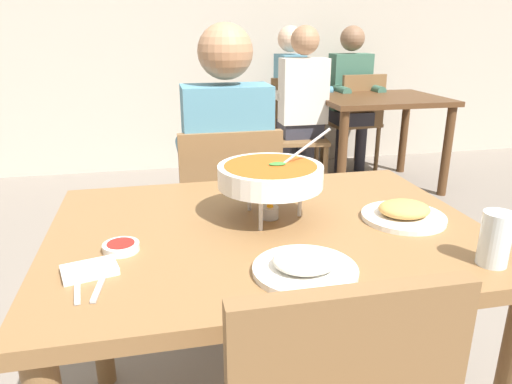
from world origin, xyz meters
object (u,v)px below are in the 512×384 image
dining_table_far (379,113)px  chair_diner_main (228,214)px  drink_glass (495,241)px  patron_bg_right (351,91)px  chair_bg_right (356,117)px  patron_bg_left (302,100)px  chair_bg_left (297,128)px  appetizer_plate (404,213)px  patron_bg_middle (293,92)px  sauce_dish (121,247)px  chair_bg_middle (291,118)px  rice_plate (305,265)px  curry_bowl (270,176)px  dining_table_main (267,262)px  diner_main (226,161)px

dining_table_far → chair_diner_main: bearing=-132.4°
drink_glass → patron_bg_right: patron_bg_right is taller
chair_bg_right → patron_bg_left: (-0.67, -0.44, 0.24)m
chair_bg_left → chair_bg_right: 0.78m
appetizer_plate → patron_bg_middle: size_ratio=0.18×
dining_table_far → sauce_dish: bearing=-127.7°
chair_bg_middle → patron_bg_left: patron_bg_left is taller
rice_plate → patron_bg_right: (1.47, 3.21, -0.03)m
chair_bg_right → patron_bg_left: patron_bg_left is taller
curry_bowl → chair_bg_right: size_ratio=0.37×
curry_bowl → patron_bg_middle: bearing=72.2°
chair_bg_right → chair_bg_middle: bearing=172.4°
chair_diner_main → rice_plate: (0.02, -1.01, 0.27)m
chair_bg_middle → patron_bg_right: patron_bg_right is taller
dining_table_main → patron_bg_left: 2.59m
drink_glass → patron_bg_middle: 3.28m
appetizer_plate → dining_table_far: 2.68m
sauce_dish → drink_glass: (0.86, -0.26, 0.05)m
chair_diner_main → drink_glass: chair_diner_main is taller
sauce_dish → chair_bg_right: 3.54m
drink_glass → appetizer_plate: bearing=102.5°
diner_main → patron_bg_middle: same height
dining_table_far → dining_table_main: bearing=-122.4°
appetizer_plate → patron_bg_right: bearing=69.8°
curry_bowl → patron_bg_middle: 3.01m
patron_bg_right → patron_bg_middle: bearing=-179.3°
patron_bg_middle → patron_bg_right: same height
patron_bg_middle → appetizer_plate: bearing=-100.4°
appetizer_plate → drink_glass: bearing=-77.5°
chair_diner_main → patron_bg_middle: patron_bg_middle is taller
dining_table_far → chair_bg_left: (-0.66, 0.12, -0.11)m
diner_main → chair_bg_left: 1.96m
dining_table_main → chair_bg_middle: 3.11m
patron_bg_left → patron_bg_middle: (0.07, 0.48, 0.00)m
drink_glass → patron_bg_right: size_ratio=0.10×
chair_bg_middle → rice_plate: bearing=-105.7°
patron_bg_middle → curry_bowl: bearing=-107.8°
chair_bg_middle → patron_bg_left: (-0.07, -0.52, 0.24)m
chair_bg_left → patron_bg_right: bearing=33.2°
appetizer_plate → drink_glass: size_ratio=1.85×
rice_plate → chair_bg_left: (0.83, 2.79, -0.27)m
diner_main → appetizer_plate: 0.89m
chair_bg_middle → patron_bg_right: size_ratio=0.69×
appetizer_plate → dining_table_far: bearing=65.3°
sauce_dish → chair_bg_left: size_ratio=0.10×
patron_bg_left → patron_bg_middle: same height
curry_bowl → chair_bg_middle: (0.91, 2.91, -0.38)m
patron_bg_right → sauce_dish: bearing=-122.1°
chair_bg_left → patron_bg_left: 0.25m
dining_table_far → chair_bg_middle: chair_bg_middle is taller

